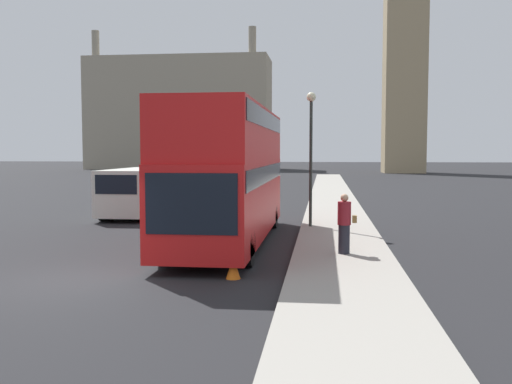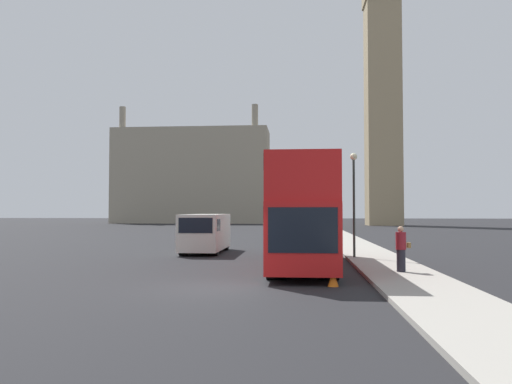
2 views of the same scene
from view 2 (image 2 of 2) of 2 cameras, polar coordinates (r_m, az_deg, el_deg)
ground_plane at (r=16.16m, az=-4.47°, el=-10.94°), size 300.00×300.00×0.00m
sidewalk_strip at (r=16.40m, az=18.73°, el=-10.43°), size 2.88×120.00×0.15m
clock_tower at (r=91.98m, az=14.22°, el=15.50°), size 6.09×6.26×58.96m
building_block_distant at (r=102.25m, az=-7.29°, el=1.78°), size 30.95×10.29×23.06m
red_double_decker_bus at (r=21.87m, az=5.23°, el=-2.02°), size 2.61×11.15×4.50m
white_van at (r=29.52m, az=-5.83°, el=-4.57°), size 2.19×5.81×2.26m
pedestrian at (r=19.89m, az=16.26°, el=-6.26°), size 0.54×0.38×1.73m
street_lamp at (r=25.53m, az=11.12°, el=0.49°), size 0.36×0.36×5.23m
traffic_cone at (r=16.69m, az=8.80°, el=-9.68°), size 0.36×0.36×0.55m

